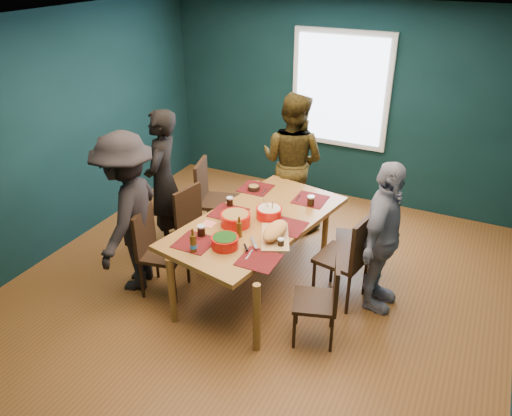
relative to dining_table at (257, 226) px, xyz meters
The scene contains 26 objects.
room 0.72m from the dining_table, 76.82° to the left, with size 5.01×5.01×2.71m.
dining_table is the anchor object (origin of this frame).
chair_left_far 1.15m from the dining_table, 145.63° to the left, with size 0.55×0.55×0.99m.
chair_left_mid 0.82m from the dining_table, behind, with size 0.48×0.48×0.91m.
chair_left_near 1.07m from the dining_table, 147.27° to the right, with size 0.50×0.50×0.94m.
chair_right_far 1.17m from the dining_table, 32.80° to the left, with size 0.51×0.51×0.90m.
chair_right_mid 0.99m from the dining_table, ahead, with size 0.53×0.53×1.00m.
chair_right_near 1.09m from the dining_table, 30.14° to the right, with size 0.49×0.49×0.86m.
person_far_left 1.34m from the dining_table, behind, with size 0.62×0.41×1.70m, color black.
person_back 1.39m from the dining_table, 97.16° to the left, with size 0.85×0.66×1.75m, color black.
person_right 1.26m from the dining_table, ahead, with size 0.92×0.38×1.57m, color silver.
person_near_left 1.32m from the dining_table, 153.16° to the right, with size 1.11×0.64×1.72m, color black.
bowl_salad 0.28m from the dining_table, 128.48° to the right, with size 0.30×0.30×0.13m.
bowl_dumpling 0.19m from the dining_table, 46.52° to the left, with size 0.27×0.27×0.25m.
bowl_herbs 0.62m from the dining_table, 94.05° to the right, with size 0.26×0.26×0.11m.
cutting_board 0.42m from the dining_table, 39.12° to the right, with size 0.45×0.66×0.14m.
small_bowl 0.70m from the dining_table, 118.89° to the left, with size 0.14×0.14×0.06m.
beer_bottle_a 0.85m from the dining_table, 108.41° to the right, with size 0.07×0.07×0.24m.
beer_bottle_b 0.41m from the dining_table, 91.44° to the right, with size 0.06×0.06×0.22m.
cola_glass_a 0.64m from the dining_table, 123.48° to the right, with size 0.08×0.08×0.11m.
cola_glass_b 0.58m from the dining_table, 41.29° to the right, with size 0.06×0.06×0.09m.
cola_glass_c 0.67m from the dining_table, 54.18° to the left, with size 0.08×0.08×0.11m.
cola_glass_d 0.44m from the dining_table, 159.40° to the left, with size 0.07×0.07×0.10m.
napkin_a 0.41m from the dining_table, ahead, with size 0.15×0.15×0.00m, color #EE7664.
napkin_b 0.50m from the dining_table, 143.31° to the right, with size 0.13×0.13×0.00m, color #EE7664.
napkin_c 0.80m from the dining_table, 68.12° to the right, with size 0.15×0.15×0.00m, color #EE7664.
Camera 1 is at (1.88, -4.01, 3.27)m, focal length 35.00 mm.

